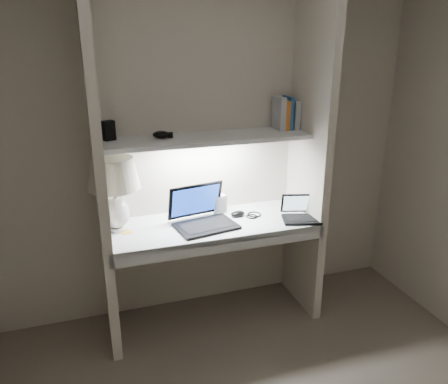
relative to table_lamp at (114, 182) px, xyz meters
name	(u,v)px	position (x,y,z in m)	size (l,w,h in m)	color
back_wall	(201,147)	(0.64, 0.20, 0.14)	(3.20, 0.01, 2.50)	beige
alcove_panel_left	(98,166)	(-0.09, -0.08, 0.14)	(0.06, 0.55, 2.50)	beige
alcove_panel_right	(310,148)	(1.37, -0.08, 0.14)	(0.06, 0.55, 2.50)	beige
desk	(212,225)	(0.64, -0.08, -0.36)	(1.40, 0.55, 0.04)	white
desk_apron	(224,245)	(0.64, -0.34, -0.39)	(1.46, 0.03, 0.10)	silver
shelf	(208,139)	(0.64, 0.02, 0.24)	(1.40, 0.36, 0.03)	silver
strip_light	(208,142)	(0.64, 0.02, 0.22)	(0.60, 0.04, 0.01)	white
table_lamp	(114,182)	(0.00, 0.00, 0.00)	(0.34, 0.34, 0.50)	white
laptop_main	(202,216)	(0.57, -0.08, -0.28)	(0.46, 0.41, 0.27)	black
laptop_netbook	(301,213)	(1.26, -0.20, -0.30)	(0.31, 0.29, 0.17)	black
speaker	(219,204)	(0.75, 0.09, -0.27)	(0.10, 0.07, 0.13)	silver
mouse	(238,214)	(0.85, -0.03, -0.32)	(0.11, 0.07, 0.04)	black
cable_coil	(254,214)	(0.97, -0.04, -0.33)	(0.10, 0.10, 0.01)	black
sticky_note	(126,232)	(0.05, -0.06, -0.34)	(0.07, 0.07, 0.00)	gold
book_row	(290,113)	(1.29, 0.09, 0.37)	(0.22, 0.16, 0.24)	silver
shelf_box	(109,131)	(0.00, 0.10, 0.32)	(0.07, 0.05, 0.13)	black
shelf_gadget	(161,135)	(0.33, 0.05, 0.28)	(0.11, 0.08, 0.05)	black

